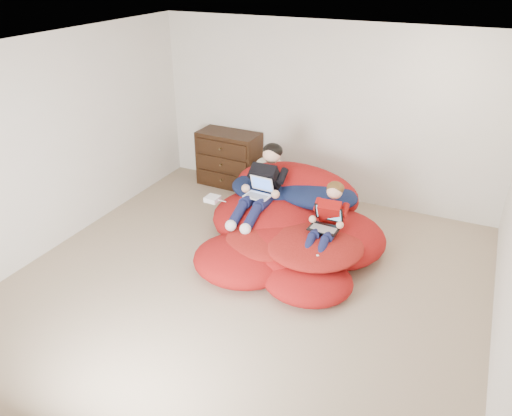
# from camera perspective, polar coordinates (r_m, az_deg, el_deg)

# --- Properties ---
(room_shell) EXTENTS (5.10, 5.10, 2.77)m
(room_shell) POSITION_cam_1_polar(r_m,az_deg,el_deg) (5.50, -0.97, -6.55)
(room_shell) COLOR tan
(room_shell) RESTS_ON ground
(dresser) EXTENTS (0.96, 0.55, 0.85)m
(dresser) POSITION_cam_1_polar(r_m,az_deg,el_deg) (7.76, -3.10, 5.62)
(dresser) COLOR black
(dresser) RESTS_ON ground
(beanbag_pile) EXTENTS (2.26, 2.37, 0.85)m
(beanbag_pile) POSITION_cam_1_polar(r_m,az_deg,el_deg) (6.19, 3.91, -1.95)
(beanbag_pile) COLOR #B01413
(beanbag_pile) RESTS_ON ground
(cream_pillow) EXTENTS (0.45, 0.29, 0.29)m
(cream_pillow) POSITION_cam_1_polar(r_m,az_deg,el_deg) (6.92, 1.65, 4.68)
(cream_pillow) COLOR beige
(cream_pillow) RESTS_ON beanbag_pile
(older_boy) EXTENTS (0.34, 1.19, 0.77)m
(older_boy) POSITION_cam_1_polar(r_m,az_deg,el_deg) (6.25, 0.74, 2.92)
(older_boy) COLOR black
(older_boy) RESTS_ON beanbag_pile
(younger_boy) EXTENTS (0.29, 0.93, 0.62)m
(younger_boy) POSITION_cam_1_polar(r_m,az_deg,el_deg) (5.72, 8.18, -0.97)
(younger_boy) COLOR #A2110E
(younger_boy) RESTS_ON beanbag_pile
(laptop_white) EXTENTS (0.33, 0.31, 0.22)m
(laptop_white) POSITION_cam_1_polar(r_m,az_deg,el_deg) (6.20, 0.39, 2.01)
(laptop_white) COLOR white
(laptop_white) RESTS_ON older_boy
(laptop_black) EXTENTS (0.35, 0.34, 0.24)m
(laptop_black) POSITION_cam_1_polar(r_m,az_deg,el_deg) (5.70, 8.01, -1.57)
(laptop_black) COLOR black
(laptop_black) RESTS_ON younger_boy
(power_adapter) EXTENTS (0.18, 0.18, 0.06)m
(power_adapter) POSITION_cam_1_polar(r_m,az_deg,el_deg) (6.50, -5.00, 1.05)
(power_adapter) COLOR white
(power_adapter) RESTS_ON beanbag_pile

